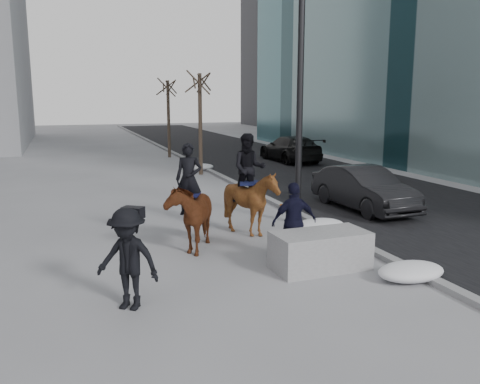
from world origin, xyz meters
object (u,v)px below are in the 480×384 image
object	(u,v)px
mounted_left	(191,210)
planter	(320,251)
mounted_right	(250,195)
car_near	(364,188)

from	to	relation	value
mounted_left	planter	bearing A→B (deg)	-47.28
planter	mounted_right	distance (m)	3.12
car_near	mounted_left	world-z (taller)	mounted_left
car_near	mounted_right	size ratio (longest dim) A/B	1.58
planter	mounted_right	xyz separation A→B (m)	(-0.44, 3.01, 0.66)
planter	mounted_right	world-z (taller)	mounted_right
car_near	mounted_right	xyz separation A→B (m)	(-4.48, -1.62, 0.37)
mounted_left	mounted_right	distance (m)	1.87
planter	mounted_right	bearing A→B (deg)	98.33
planter	car_near	size ratio (longest dim) A/B	0.48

